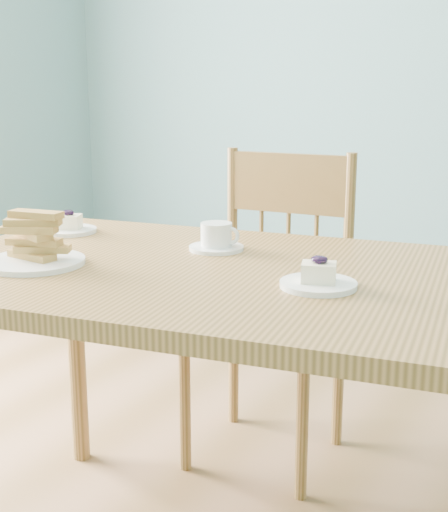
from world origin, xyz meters
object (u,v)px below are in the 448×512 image
object	(u,v)px
dining_table	(239,304)
coffee_cup	(217,238)
cheesecake_plate_far	(69,227)
biscotti_plate	(33,247)
cheesecake_plate_near	(318,279)
dining_chair	(271,306)

from	to	relation	value
dining_table	coffee_cup	distance (m)	0.23
cheesecake_plate_far	biscotti_plate	distance (m)	0.35
dining_table	cheesecake_plate_far	world-z (taller)	cheesecake_plate_far
cheesecake_plate_near	cheesecake_plate_far	world-z (taller)	cheesecake_plate_near
dining_table	cheesecake_plate_near	size ratio (longest dim) A/B	10.06
dining_table	biscotti_plate	world-z (taller)	biscotti_plate
dining_table	cheesecake_plate_near	world-z (taller)	cheesecake_plate_near
dining_table	cheesecake_plate_near	bearing A→B (deg)	-19.85
cheesecake_plate_far	biscotti_plate	bearing A→B (deg)	-59.31
dining_chair	biscotti_plate	xyz separation A→B (m)	(-0.20, -0.78, 0.32)
dining_table	coffee_cup	xyz separation A→B (m)	(-0.14, 0.14, 0.11)
dining_table	coffee_cup	bearing A→B (deg)	125.51
cheesecake_plate_near	cheesecake_plate_far	xyz separation A→B (m)	(-0.80, 0.14, -0.00)
cheesecake_plate_near	coffee_cup	bearing A→B (deg)	153.33
dining_table	cheesecake_plate_near	distance (m)	0.23
cheesecake_plate_near	biscotti_plate	distance (m)	0.64
cheesecake_plate_far	dining_table	bearing A→B (deg)	-10.17
coffee_cup	dining_chair	bearing A→B (deg)	90.57
cheesecake_plate_far	cheesecake_plate_near	bearing A→B (deg)	-10.01
dining_chair	dining_table	bearing A→B (deg)	-75.02
coffee_cup	biscotti_plate	size ratio (longest dim) A/B	0.59
dining_table	cheesecake_plate_near	xyz separation A→B (m)	(0.20, -0.03, 0.09)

